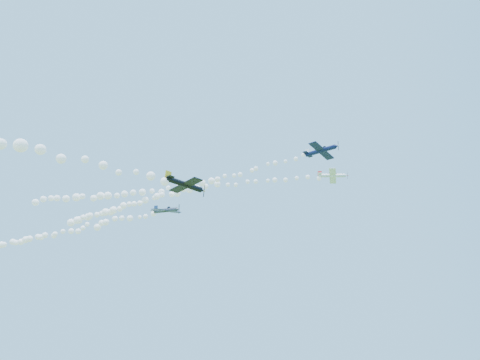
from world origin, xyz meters
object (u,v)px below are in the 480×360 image
(plane_white, at_px, (333,175))
(plane_grey, at_px, (166,210))
(plane_black, at_px, (185,185))
(plane_navy, at_px, (322,150))

(plane_white, distance_m, plane_grey, 40.29)
(plane_grey, bearing_deg, plane_black, -37.93)
(plane_grey, height_order, plane_black, plane_grey)
(plane_grey, relative_size, plane_black, 0.98)
(plane_white, bearing_deg, plane_grey, -149.25)
(plane_navy, bearing_deg, plane_grey, -156.38)
(plane_grey, bearing_deg, plane_navy, 18.25)
(plane_grey, xyz_separation_m, plane_black, (10.90, -14.16, -0.49))
(plane_white, distance_m, plane_navy, 20.32)
(plane_black, bearing_deg, plane_navy, -17.50)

